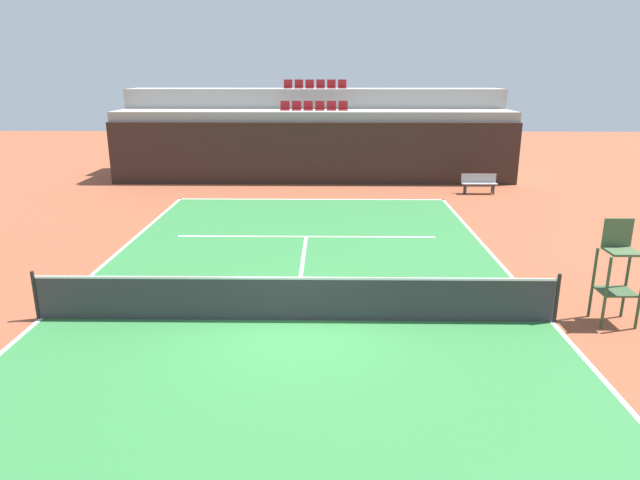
% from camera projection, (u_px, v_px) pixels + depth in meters
% --- Properties ---
extents(ground_plane, '(80.00, 80.00, 0.00)m').
position_uv_depth(ground_plane, '(295.00, 320.00, 12.18)').
color(ground_plane, brown).
extents(court_surface, '(11.00, 24.00, 0.01)m').
position_uv_depth(court_surface, '(295.00, 320.00, 12.18)').
color(court_surface, '#2D7238').
rests_on(court_surface, ground_plane).
extents(baseline_far, '(11.00, 0.10, 0.00)m').
position_uv_depth(baseline_far, '(311.00, 199.00, 23.63)').
color(baseline_far, white).
rests_on(baseline_far, court_surface).
extents(sideline_left, '(0.10, 24.00, 0.00)m').
position_uv_depth(sideline_left, '(41.00, 318.00, 12.25)').
color(sideline_left, white).
rests_on(sideline_left, court_surface).
extents(sideline_right, '(0.10, 24.00, 0.00)m').
position_uv_depth(sideline_right, '(552.00, 321.00, 12.10)').
color(sideline_right, white).
rests_on(sideline_right, court_surface).
extents(service_line_far, '(8.26, 0.10, 0.00)m').
position_uv_depth(service_line_far, '(306.00, 237.00, 18.31)').
color(service_line_far, white).
rests_on(service_line_far, court_surface).
extents(centre_service_line, '(0.10, 6.40, 0.00)m').
position_uv_depth(centre_service_line, '(302.00, 270.00, 15.24)').
color(centre_service_line, white).
rests_on(centre_service_line, court_surface).
extents(back_wall, '(19.03, 0.30, 2.86)m').
position_uv_depth(back_wall, '(313.00, 154.00, 26.56)').
color(back_wall, black).
rests_on(back_wall, ground_plane).
extents(stands_tier_lower, '(19.03, 2.40, 3.30)m').
position_uv_depth(stands_tier_lower, '(314.00, 145.00, 27.79)').
color(stands_tier_lower, '#9E9E99').
rests_on(stands_tier_lower, ground_plane).
extents(stands_tier_upper, '(19.03, 2.40, 4.26)m').
position_uv_depth(stands_tier_upper, '(315.00, 130.00, 29.96)').
color(stands_tier_upper, '#9E9E99').
rests_on(stands_tier_upper, ground_plane).
extents(seating_row_lower, '(3.24, 0.44, 0.44)m').
position_uv_depth(seating_row_lower, '(314.00, 108.00, 27.38)').
color(seating_row_lower, maroon).
rests_on(seating_row_lower, stands_tier_lower).
extents(seating_row_upper, '(3.24, 0.44, 0.44)m').
position_uv_depth(seating_row_upper, '(315.00, 86.00, 29.41)').
color(seating_row_upper, maroon).
rests_on(seating_row_upper, stands_tier_upper).
extents(tennis_net, '(11.08, 0.08, 1.07)m').
position_uv_depth(tennis_net, '(294.00, 298.00, 12.03)').
color(tennis_net, black).
rests_on(tennis_net, court_surface).
extents(umpire_chair, '(0.76, 0.66, 2.20)m').
position_uv_depth(umpire_chair, '(618.00, 269.00, 11.80)').
color(umpire_chair, '#334C2D').
rests_on(umpire_chair, ground_plane).
extents(player_bench, '(1.50, 0.40, 0.85)m').
position_uv_depth(player_bench, '(479.00, 182.00, 24.69)').
color(player_bench, '#99999E').
rests_on(player_bench, ground_plane).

